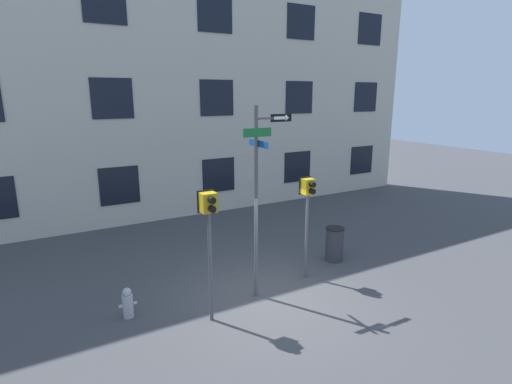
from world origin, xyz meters
The scene contains 7 objects.
ground_plane centered at (0.00, 0.00, 0.00)m, with size 60.00×60.00×0.00m, color #424244.
building_facade centered at (0.00, 7.74, 6.27)m, with size 24.00×0.63×12.55m.
street_sign_pole centered at (-0.15, 0.28, 2.73)m, with size 1.29×0.83×4.62m.
pedestrian_signal_left centered at (-1.62, -0.20, 2.30)m, with size 0.38×0.40×2.93m.
pedestrian_signal_right centered at (1.44, 0.50, 2.16)m, with size 0.35×0.40×2.77m.
fire_hydrant centered at (-3.20, 0.84, 0.34)m, with size 0.39×0.23×0.70m.
trash_bin centered at (2.88, 1.04, 0.51)m, with size 0.56×0.56×1.02m.
Camera 1 is at (-4.64, -7.55, 4.87)m, focal length 28.00 mm.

